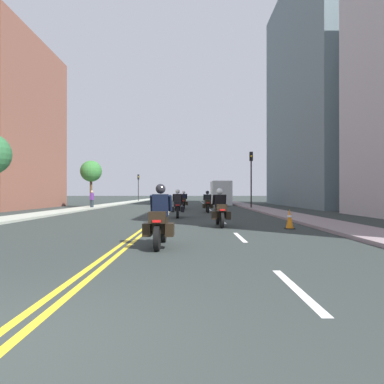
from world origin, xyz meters
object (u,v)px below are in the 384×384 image
at_px(pedestrian_2, 92,199).
at_px(parked_truck, 221,194).
at_px(motorcycle_0, 160,222).
at_px(motorcycle_4, 184,202).
at_px(traffic_light_near, 252,170).
at_px(motorcycle_1, 220,211).
at_px(motorcycle_3, 208,204).
at_px(street_tree_0, 91,172).
at_px(traffic_cone_0, 290,219).
at_px(motorcycle_2, 178,206).
at_px(traffic_light_far, 139,183).

relative_size(pedestrian_2, parked_truck, 0.25).
bearing_deg(motorcycle_0, motorcycle_4, 90.82).
bearing_deg(traffic_light_near, pedestrian_2, 177.27).
height_order(motorcycle_1, traffic_light_near, traffic_light_near).
distance_m(motorcycle_3, street_tree_0, 15.18).
relative_size(motorcycle_4, traffic_cone_0, 2.82).
height_order(motorcycle_0, pedestrian_2, motorcycle_0).
relative_size(motorcycle_1, pedestrian_2, 1.35).
relative_size(motorcycle_0, parked_truck, 0.34).
bearing_deg(street_tree_0, traffic_light_near, -14.77).
bearing_deg(traffic_cone_0, motorcycle_0, -135.05).
distance_m(motorcycle_2, traffic_cone_0, 7.80).
distance_m(traffic_cone_0, traffic_light_far, 45.88).
relative_size(motorcycle_1, traffic_light_far, 0.49).
xyz_separation_m(street_tree_0, parked_truck, (13.53, 7.38, -2.29)).
bearing_deg(pedestrian_2, motorcycle_4, 93.63).
bearing_deg(motorcycle_4, pedestrian_2, 170.67).
bearing_deg(traffic_light_near, traffic_light_far, 117.76).
distance_m(pedestrian_2, parked_truck, 16.48).
xyz_separation_m(motorcycle_3, traffic_light_near, (4.12, 5.76, 2.82)).
relative_size(motorcycle_0, motorcycle_4, 0.99).
bearing_deg(motorcycle_3, traffic_cone_0, -77.63).
bearing_deg(traffic_light_near, motorcycle_3, -125.55).
bearing_deg(street_tree_0, motorcycle_1, -61.12).
bearing_deg(motorcycle_3, street_tree_0, 137.98).
bearing_deg(motorcycle_1, pedestrian_2, 118.56).
height_order(traffic_cone_0, traffic_light_near, traffic_light_near).
bearing_deg(traffic_light_near, motorcycle_4, -171.45).
bearing_deg(traffic_light_far, motorcycle_0, -80.65).
distance_m(motorcycle_0, traffic_cone_0, 6.58).
relative_size(motorcycle_0, motorcycle_3, 1.01).
relative_size(motorcycle_3, street_tree_0, 0.46).
bearing_deg(parked_truck, motorcycle_1, -94.66).
bearing_deg(street_tree_0, motorcycle_0, -70.35).
xyz_separation_m(motorcycle_1, street_tree_0, (-11.26, 20.42, 2.90)).
distance_m(motorcycle_1, motorcycle_4, 15.59).
xyz_separation_m(motorcycle_3, traffic_cone_0, (2.71, -11.51, -0.26)).
bearing_deg(street_tree_0, pedestrian_2, -72.82).
distance_m(motorcycle_3, pedestrian_2, 12.04).
height_order(motorcycle_4, traffic_light_near, traffic_light_near).
bearing_deg(motorcycle_0, traffic_light_near, 75.68).
height_order(traffic_light_near, parked_truck, traffic_light_near).
bearing_deg(street_tree_0, traffic_cone_0, -56.85).
distance_m(motorcycle_1, motorcycle_3, 10.61).
xyz_separation_m(motorcycle_3, motorcycle_4, (-1.83, 4.87, 0.02)).
relative_size(motorcycle_4, traffic_light_far, 0.49).
relative_size(motorcycle_2, traffic_cone_0, 2.84).
bearing_deg(motorcycle_2, traffic_light_far, 100.24).
distance_m(motorcycle_1, traffic_light_near, 17.10).
bearing_deg(pedestrian_2, traffic_light_far, -166.16).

